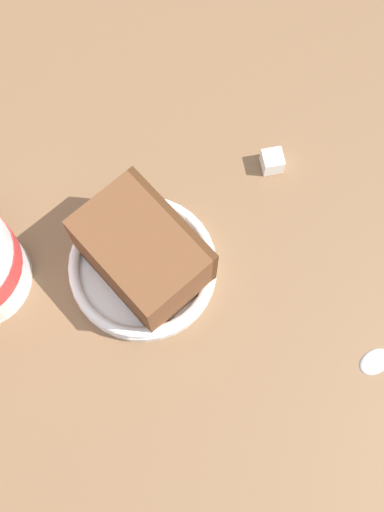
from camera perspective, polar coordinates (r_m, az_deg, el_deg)
The scene contains 4 objects.
ground_plane at distance 57.59cm, azimuth -5.00°, elevation -5.03°, with size 120.69×120.69×2.45cm, color brown.
small_plate at distance 56.33cm, azimuth -4.42°, elevation -0.96°, with size 13.14×13.14×2.04cm.
cake_slice at distance 53.13cm, azimuth -4.46°, elevation 0.33°, with size 12.75×12.27×6.64cm.
sugar_cube at distance 60.61cm, azimuth 7.20°, elevation 8.42°, with size 1.90×1.90×1.90cm, color white.
Camera 1 is at (13.46, 4.27, 54.61)cm, focal length 44.62 mm.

